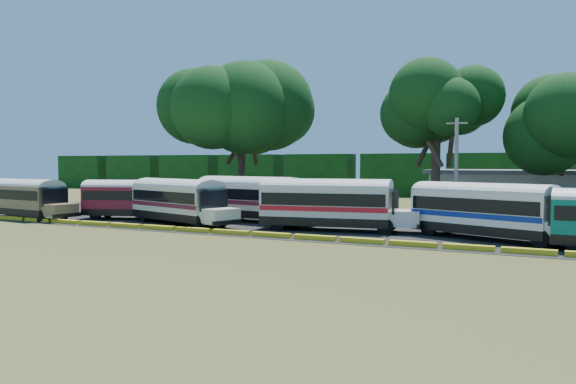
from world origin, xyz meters
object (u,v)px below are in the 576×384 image
at_px(bus_beige, 25,196).
at_px(bus_cream_west, 179,199).
at_px(bus_red, 136,197).
at_px(bus_white_red, 330,201).
at_px(tree_west, 241,109).

distance_m(bus_beige, bus_cream_west, 14.52).
distance_m(bus_red, bus_cream_west, 5.65).
xyz_separation_m(bus_beige, bus_white_red, (26.27, 3.41, 0.13)).
bearing_deg(bus_white_red, bus_beige, 178.82).
relative_size(bus_beige, bus_white_red, 0.92).
bearing_deg(tree_west, bus_white_red, -41.57).
bearing_deg(bus_cream_west, tree_west, 120.54).
xyz_separation_m(bus_red, bus_white_red, (17.36, -0.18, 0.15)).
bearing_deg(bus_red, bus_cream_west, -31.89).
height_order(bus_red, tree_west, tree_west).
bearing_deg(bus_red, bus_beige, -174.87).
distance_m(bus_cream_west, tree_west, 17.04).
height_order(bus_white_red, tree_west, tree_west).
bearing_deg(bus_beige, bus_white_red, 14.53).
distance_m(bus_red, bus_white_red, 17.36).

